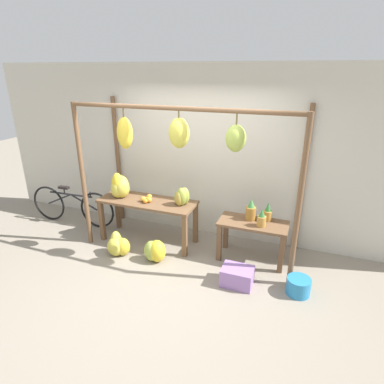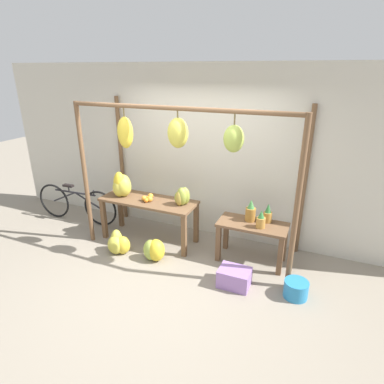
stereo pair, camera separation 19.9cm
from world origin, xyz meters
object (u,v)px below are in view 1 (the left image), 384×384
Objects in this scene: banana_pile_ground_right at (155,251)px; blue_bucket at (298,286)px; banana_pile_ground_left at (118,245)px; pineapple_cluster at (258,214)px; parked_bicycle at (72,206)px; orange_pile at (147,199)px; papaya_pile at (181,197)px; fruit_crate_white at (237,276)px; banana_pile_on_table at (120,187)px.

banana_pile_ground_right reaches higher than blue_bucket.
banana_pile_ground_left reaches higher than banana_pile_ground_right.
pineapple_cluster is 0.89× the size of banana_pile_ground_right.
blue_bucket is (2.05, -0.03, -0.06)m from banana_pile_ground_right.
orange_pile is at bearing -3.82° from parked_bicycle.
papaya_pile is at bearing 5.73° from orange_pile.
blue_bucket is at bearing -17.21° from papaya_pile.
fruit_crate_white is at bearing -2.23° from banana_pile_ground_left.
parked_bicycle is (-1.62, 0.11, -0.41)m from orange_pile.
banana_pile_ground_right is 1.03× the size of fruit_crate_white.
papaya_pile is (2.19, -0.05, 0.51)m from parked_bicycle.
parked_bicycle is at bearing 171.24° from blue_bucket.
orange_pile is 0.65× the size of banana_pile_ground_left.
orange_pile is 0.16× the size of parked_bicycle.
fruit_crate_white is 0.78m from blue_bucket.
banana_pile_ground_right is 1.40× the size of blue_bucket.
parked_bicycle is at bearing 155.02° from banana_pile_ground_left.
parked_bicycle is at bearing -179.70° from pineapple_cluster.
papaya_pile is (-1.06, 0.66, 0.74)m from fruit_crate_white.
fruit_crate_white is (-0.11, -0.73, -0.62)m from pineapple_cluster.
banana_pile_ground_right is (-1.39, -0.61, -0.57)m from pineapple_cluster.
blue_bucket is 1.05× the size of papaya_pile.
orange_pile is 1.85m from fruit_crate_white.
banana_pile_on_table is 0.24× the size of parked_bicycle.
banana_pile_ground_left is at bearing -176.18° from banana_pile_ground_right.
orange_pile is (0.50, -0.01, -0.14)m from banana_pile_on_table.
orange_pile reaches higher than blue_bucket.
orange_pile is 0.71× the size of pineapple_cluster.
banana_pile_ground_left is 1.37× the size of blue_bucket.
banana_pile_on_table is 1.45× the size of papaya_pile.
banana_pile_ground_left reaches higher than blue_bucket.
papaya_pile reaches higher than parked_bicycle.
papaya_pile is at bearing 2.68° from banana_pile_on_table.
fruit_crate_white is 1.36× the size of blue_bucket.
banana_pile_ground_left is at bearing -24.98° from parked_bicycle.
banana_pile_on_table is 0.99× the size of banana_pile_ground_right.
pineapple_cluster is at bearing 136.27° from blue_bucket.
banana_pile_on_table is 1.23m from banana_pile_ground_right.
banana_pile_on_table is 0.95m from banana_pile_ground_left.
orange_pile is 2.55m from blue_bucket.
banana_pile_on_table is 1.01× the size of banana_pile_ground_left.
papaya_pile is at bearing 35.06° from banana_pile_ground_left.
banana_pile_ground_left is at bearing -116.50° from orange_pile.
banana_pile_on_table reaches higher than parked_bicycle.
fruit_crate_white reaches higher than blue_bucket.
banana_pile_on_table is at bearing 164.08° from fruit_crate_white.
banana_pile_ground_left is 2.67m from blue_bucket.
pineapple_cluster is at bearing 3.37° from papaya_pile.
banana_pile_ground_left is (-2.00, -0.65, -0.58)m from pineapple_cluster.
banana_pile_ground_right is at bearing 3.82° from banana_pile_ground_left.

